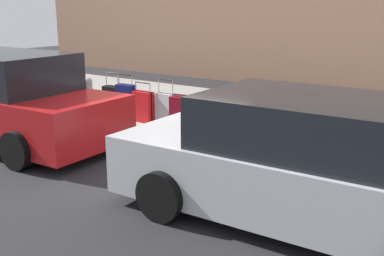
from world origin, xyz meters
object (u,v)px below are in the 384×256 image
(suitcase_maroon_0, at_px, (337,135))
(bollard_post, at_px, (67,93))
(suitcase_red_9, at_px, (143,107))
(suitcase_navy_3, at_px, (260,127))
(parked_car_silver_0, at_px, (307,164))
(parked_car_red_1, at_px, (7,101))
(suitcase_teal_5, at_px, (217,120))
(suitcase_black_4, at_px, (235,122))
(suitcase_navy_10, at_px, (126,102))
(suitcase_maroon_7, at_px, (180,113))
(fire_hydrant, at_px, (89,94))
(suitcase_silver_1, at_px, (313,130))
(suitcase_olive_6, at_px, (197,119))
(suitcase_silver_8, at_px, (166,109))
(suitcase_red_2, at_px, (285,127))
(suitcase_black_11, at_px, (113,101))

(suitcase_maroon_0, relative_size, bollard_post, 1.18)
(suitcase_red_9, bearing_deg, suitcase_navy_3, -178.21)
(parked_car_silver_0, relative_size, parked_car_red_1, 1.00)
(suitcase_maroon_0, height_order, suitcase_teal_5, suitcase_maroon_0)
(suitcase_maroon_0, distance_m, suitcase_black_4, 1.91)
(suitcase_navy_3, bearing_deg, suitcase_navy_10, 1.10)
(suitcase_black_4, height_order, suitcase_maroon_7, suitcase_black_4)
(suitcase_red_9, bearing_deg, fire_hydrant, -1.36)
(fire_hydrant, bearing_deg, suitcase_silver_1, -179.32)
(suitcase_maroon_7, relative_size, suitcase_red_9, 0.83)
(suitcase_navy_10, bearing_deg, suitcase_red_9, 177.44)
(suitcase_silver_1, relative_size, suitcase_navy_10, 0.99)
(suitcase_olive_6, bearing_deg, suitcase_silver_8, -9.96)
(suitcase_olive_6, xyz_separation_m, parked_car_silver_0, (-3.18, 2.26, 0.34))
(suitcase_silver_8, bearing_deg, parked_car_red_1, 51.20)
(parked_car_silver_0, bearing_deg, suitcase_maroon_0, -79.96)
(suitcase_black_4, bearing_deg, suitcase_olive_6, 0.85)
(suitcase_maroon_0, distance_m, suitcase_maroon_7, 3.18)
(suitcase_silver_8, distance_m, bollard_post, 2.86)
(suitcase_red_2, xyz_separation_m, suitcase_navy_3, (0.52, -0.08, -0.10))
(suitcase_teal_5, height_order, bollard_post, bollard_post)
(suitcase_maroon_0, distance_m, suitcase_navy_3, 1.42)
(parked_car_silver_0, bearing_deg, suitcase_teal_5, -40.32)
(suitcase_red_9, height_order, bollard_post, suitcase_red_9)
(suitcase_red_2, height_order, bollard_post, bollard_post)
(suitcase_red_9, relative_size, suitcase_black_11, 0.88)
(suitcase_teal_5, distance_m, suitcase_olive_6, 0.43)
(suitcase_teal_5, xyz_separation_m, fire_hydrant, (3.58, 0.00, 0.14))
(parked_car_silver_0, bearing_deg, fire_hydrant, -20.23)
(fire_hydrant, relative_size, parked_car_silver_0, 0.17)
(suitcase_silver_1, height_order, parked_car_red_1, parked_car_red_1)
(suitcase_silver_8, relative_size, fire_hydrant, 1.20)
(suitcase_navy_10, xyz_separation_m, parked_car_silver_0, (-5.12, 2.32, 0.22))
(suitcase_red_9, xyz_separation_m, bollard_post, (2.32, 0.11, 0.07))
(suitcase_red_9, bearing_deg, suitcase_navy_10, -2.56)
(suitcase_silver_1, xyz_separation_m, suitcase_maroon_7, (2.75, 0.11, -0.03))
(suitcase_olive_6, distance_m, suitcase_silver_8, 0.91)
(parked_car_silver_0, bearing_deg, suitcase_maroon_7, -32.37)
(suitcase_olive_6, relative_size, suitcase_red_9, 0.66)
(suitcase_maroon_0, bearing_deg, suitcase_red_9, 1.14)
(bollard_post, bearing_deg, suitcase_teal_5, -177.94)
(suitcase_maroon_7, bearing_deg, suitcase_black_4, 179.30)
(suitcase_navy_3, distance_m, suitcase_navy_10, 3.28)
(suitcase_red_2, bearing_deg, suitcase_olive_6, 1.40)
(suitcase_silver_1, relative_size, suitcase_black_11, 1.00)
(suitcase_olive_6, height_order, fire_hydrant, fire_hydrant)
(suitcase_black_11, bearing_deg, parked_car_silver_0, 156.79)
(suitcase_navy_3, bearing_deg, suitcase_black_4, 12.92)
(suitcase_navy_3, relative_size, suitcase_olive_6, 1.48)
(suitcase_olive_6, bearing_deg, fire_hydrant, -1.43)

